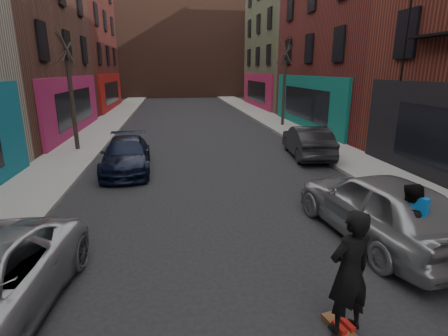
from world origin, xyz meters
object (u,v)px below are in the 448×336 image
object	(u,v)px
parked_right_end	(307,141)
tree_left_far	(70,81)
skateboard	(343,331)
skateboarder	(349,272)
pedestrian	(407,227)
parked_right_far	(379,206)
tree_right_far	(285,75)
parked_left_end	(126,155)

from	to	relation	value
parked_right_end	tree_left_far	bearing A→B (deg)	-7.43
skateboard	skateboarder	size ratio (longest dim) A/B	0.41
tree_left_far	skateboard	world-z (taller)	tree_left_far
parked_right_end	pedestrian	bearing A→B (deg)	87.00
parked_right_far	pedestrian	bearing A→B (deg)	75.11
tree_right_far	parked_right_far	bearing A→B (deg)	-100.14
skateboard	tree_right_far	bearing A→B (deg)	62.58
parked_right_far	skateboarder	distance (m)	3.63
parked_left_end	parked_right_far	xyz separation A→B (m)	(6.56, -6.85, 0.18)
parked_left_end	skateboard	distance (m)	10.64
parked_right_far	skateboard	size ratio (longest dim) A/B	6.06
tree_left_far	skateboarder	bearing A→B (deg)	-62.27
tree_left_far	parked_right_far	world-z (taller)	tree_left_far
parked_right_far	pedestrian	size ratio (longest dim) A/B	2.68
skateboard	pedestrian	bearing A→B (deg)	25.07
skateboarder	pedestrian	xyz separation A→B (m)	(2.04, 1.57, -0.16)
skateboard	parked_right_end	bearing A→B (deg)	59.04
tree_right_far	skateboard	xyz separation A→B (m)	(-5.24, -19.61, -3.48)
tree_left_far	parked_right_end	distance (m)	11.45
tree_right_far	parked_left_end	distance (m)	14.07
parked_right_end	parked_right_far	bearing A→B (deg)	86.86
tree_left_far	parked_right_far	size ratio (longest dim) A/B	1.34
parked_right_far	skateboarder	xyz separation A→B (m)	(-2.24, -2.85, 0.25)
skateboarder	pedestrian	size ratio (longest dim) A/B	1.08
parked_right_far	parked_right_end	bearing A→B (deg)	-105.93
parked_right_far	skateboarder	size ratio (longest dim) A/B	2.49
parked_right_far	skateboard	world-z (taller)	parked_right_far
parked_right_far	skateboarder	world-z (taller)	skateboarder
tree_left_far	parked_right_far	xyz separation A→B (m)	(9.40, -10.77, -2.55)
parked_left_end	pedestrian	size ratio (longest dim) A/B	2.47
parked_right_far	parked_right_end	xyz separation A→B (m)	(1.40, 8.04, -0.11)
skateboarder	parked_right_end	bearing A→B (deg)	-120.96
tree_left_far	parked_left_end	bearing A→B (deg)	-54.03
tree_left_far	parked_right_end	xyz separation A→B (m)	(10.80, -2.73, -2.67)
parked_right_end	skateboarder	size ratio (longest dim) A/B	2.23
tree_right_far	skateboard	size ratio (longest dim) A/B	8.50
tree_right_far	parked_right_end	distance (m)	9.31
parked_right_end	skateboarder	world-z (taller)	skateboarder
tree_left_far	parked_right_end	bearing A→B (deg)	-14.17
parked_left_end	skateboard	xyz separation A→B (m)	(4.32, -9.70, -0.60)
tree_left_far	skateboarder	distance (m)	15.55
tree_left_far	parked_right_far	bearing A→B (deg)	-48.87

